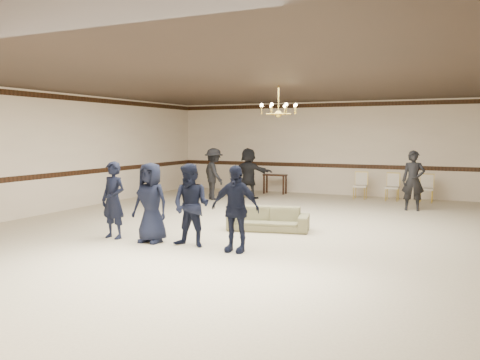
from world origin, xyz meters
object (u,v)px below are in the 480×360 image
object	(u,v)px
console_table	(275,184)
boy_d	(235,209)
adult_right	(413,181)
banquet_chair_mid	(392,187)
boy_a	(113,200)
settee	(268,219)
adult_left	(214,174)
boy_b	(151,203)
boy_c	(191,205)
banquet_chair_left	(360,186)
banquet_chair_right	(426,189)
adult_mid	(249,173)
chandelier	(278,100)

from	to	relation	value
console_table	boy_d	bearing A→B (deg)	-71.20
adult_right	banquet_chair_mid	distance (m)	2.00
boy_a	settee	xyz separation A→B (m)	(2.53, 2.05, -0.52)
adult_left	boy_b	bearing A→B (deg)	146.24
boy_d	settee	xyz separation A→B (m)	(-0.17, 2.05, -0.52)
boy_c	banquet_chair_left	xyz separation A→B (m)	(1.51, 8.12, -0.35)
boy_b	banquet_chair_right	xyz separation A→B (m)	(4.41, 8.12, -0.35)
boy_d	banquet_chair_mid	xyz separation A→B (m)	(1.61, 8.12, -0.35)
banquet_chair_mid	boy_d	bearing A→B (deg)	-97.54
boy_c	adult_left	distance (m)	6.61
banquet_chair_left	adult_left	bearing A→B (deg)	-158.64
boy_c	console_table	size ratio (longest dim) A/B	1.91
adult_right	banquet_chair_left	xyz separation A→B (m)	(-1.79, 1.80, -0.39)
boy_c	banquet_chair_mid	world-z (taller)	boy_c
boy_c	adult_mid	size ratio (longest dim) A/B	0.94
boy_c	console_table	bearing A→B (deg)	99.46
banquet_chair_left	boy_a	bearing A→B (deg)	-117.25
chandelier	boy_a	distance (m)	4.35
settee	banquet_chair_mid	xyz separation A→B (m)	(1.78, 6.07, 0.17)
banquet_chair_right	adult_right	bearing A→B (deg)	-97.86
boy_a	settee	size ratio (longest dim) A/B	0.89
console_table	settee	bearing A→B (deg)	-67.73
boy_a	console_table	xyz separation A→B (m)	(0.31, 8.32, -0.43)
boy_a	boy_c	world-z (taller)	same
adult_left	banquet_chair_mid	size ratio (longest dim) A/B	1.92
settee	banquet_chair_mid	distance (m)	6.32
settee	adult_right	distance (m)	5.02
boy_a	banquet_chair_mid	size ratio (longest dim) A/B	1.81
settee	banquet_chair_mid	bearing A→B (deg)	61.16
boy_d	adult_right	size ratio (longest dim) A/B	0.94
settee	banquet_chair_left	xyz separation A→B (m)	(0.78, 6.07, 0.17)
boy_c	banquet_chair_mid	distance (m)	8.51
boy_c	adult_left	world-z (taller)	adult_left
boy_d	banquet_chair_right	bearing A→B (deg)	70.23
console_table	banquet_chair_right	bearing A→B (deg)	0.47
adult_right	console_table	xyz separation A→B (m)	(-4.79, 2.00, -0.48)
banquet_chair_left	console_table	bearing A→B (deg)	171.11
settee	banquet_chair_mid	size ratio (longest dim) A/B	2.03
chandelier	console_table	xyz separation A→B (m)	(-2.10, 5.37, -2.53)
adult_left	banquet_chair_left	bearing A→B (deg)	-113.99
adult_left	adult_mid	size ratio (longest dim) A/B	1.00
chandelier	adult_left	size ratio (longest dim) A/B	0.57
boy_c	banquet_chair_right	distance (m)	8.85
settee	adult_right	bearing A→B (deg)	46.51
adult_left	banquet_chair_mid	distance (m)	5.63
boy_c	adult_left	xyz separation A→B (m)	(-2.71, 6.03, 0.05)
adult_right	boy_b	bearing A→B (deg)	-130.76
boy_d	adult_left	size ratio (longest dim) A/B	0.94
chandelier	boy_b	xyz separation A→B (m)	(-1.51, -2.95, -2.10)
boy_a	adult_right	bearing A→B (deg)	56.57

